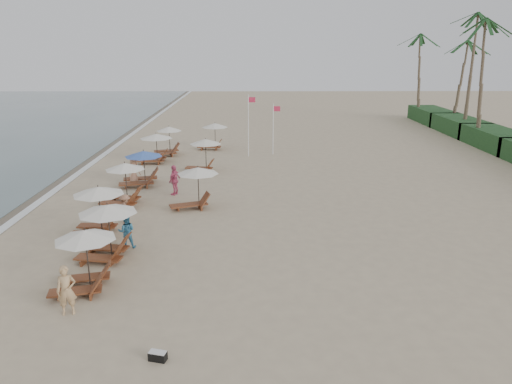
{
  "coord_description": "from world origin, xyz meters",
  "views": [
    {
      "loc": [
        0.69,
        -18.61,
        8.3
      ],
      "look_at": [
        1.0,
        4.67,
        1.3
      ],
      "focal_mm": 33.57,
      "sensor_mm": 36.0,
      "label": 1
    }
  ],
  "objects_px": {
    "lounger_station_1": "(104,230)",
    "inland_station_2": "(212,134)",
    "lounger_station_2": "(96,209)",
    "beachgoer_near": "(66,290)",
    "lounger_station_0": "(82,260)",
    "beachgoer_mid_a": "(127,231)",
    "lounger_station_4": "(140,169)",
    "beachgoer_far_b": "(134,171)",
    "inland_station_1": "(203,151)",
    "lounger_station_3": "(122,185)",
    "lounger_station_6": "(166,142)",
    "inland_station_0": "(194,184)",
    "lounger_station_5": "(154,148)",
    "beachgoer_far_a": "(175,180)",
    "duffel_bag": "(158,356)",
    "beachgoer_mid_b": "(125,209)",
    "flag_pole_near": "(249,123)"
  },
  "relations": [
    {
      "from": "lounger_station_1",
      "to": "inland_station_2",
      "type": "height_order",
      "value": "lounger_station_1"
    },
    {
      "from": "lounger_station_6",
      "to": "lounger_station_3",
      "type": "bearing_deg",
      "value": -91.36
    },
    {
      "from": "inland_station_2",
      "to": "flag_pole_near",
      "type": "distance_m",
      "value": 4.38
    },
    {
      "from": "lounger_station_4",
      "to": "lounger_station_6",
      "type": "distance_m",
      "value": 8.9
    },
    {
      "from": "beachgoer_near",
      "to": "flag_pole_near",
      "type": "xyz_separation_m",
      "value": [
        5.85,
        23.72,
        1.85
      ]
    },
    {
      "from": "inland_station_2",
      "to": "beachgoer_mid_b",
      "type": "bearing_deg",
      "value": -99.31
    },
    {
      "from": "lounger_station_2",
      "to": "beachgoer_near",
      "type": "xyz_separation_m",
      "value": [
        1.15,
        -6.95,
        -0.39
      ]
    },
    {
      "from": "inland_station_1",
      "to": "inland_station_2",
      "type": "xyz_separation_m",
      "value": [
        0.12,
        7.42,
        -0.04
      ]
    },
    {
      "from": "inland_station_1",
      "to": "lounger_station_2",
      "type": "bearing_deg",
      "value": -107.28
    },
    {
      "from": "beachgoer_mid_a",
      "to": "beachgoer_far_a",
      "type": "bearing_deg",
      "value": -104.07
    },
    {
      "from": "beachgoer_mid_b",
      "to": "duffel_bag",
      "type": "relative_size",
      "value": 2.75
    },
    {
      "from": "lounger_station_6",
      "to": "beachgoer_far_b",
      "type": "distance_m",
      "value": 8.68
    },
    {
      "from": "lounger_station_0",
      "to": "lounger_station_5",
      "type": "bearing_deg",
      "value": 93.76
    },
    {
      "from": "lounger_station_4",
      "to": "beachgoer_far_b",
      "type": "xyz_separation_m",
      "value": [
        -0.46,
        0.24,
        -0.22
      ]
    },
    {
      "from": "lounger_station_1",
      "to": "lounger_station_4",
      "type": "distance_m",
      "value": 11.1
    },
    {
      "from": "beachgoer_near",
      "to": "beachgoer_mid_a",
      "type": "bearing_deg",
      "value": 69.16
    },
    {
      "from": "lounger_station_2",
      "to": "beachgoer_mid_b",
      "type": "relative_size",
      "value": 1.71
    },
    {
      "from": "lounger_station_0",
      "to": "lounger_station_3",
      "type": "distance_m",
      "value": 9.85
    },
    {
      "from": "lounger_station_3",
      "to": "beachgoer_far_b",
      "type": "xyz_separation_m",
      "value": [
        -0.33,
        4.23,
        -0.27
      ]
    },
    {
      "from": "lounger_station_0",
      "to": "inland_station_2",
      "type": "bearing_deg",
      "value": 83.71
    },
    {
      "from": "lounger_station_3",
      "to": "duffel_bag",
      "type": "height_order",
      "value": "lounger_station_3"
    },
    {
      "from": "beachgoer_far_b",
      "to": "flag_pole_near",
      "type": "relative_size",
      "value": 0.35
    },
    {
      "from": "inland_station_0",
      "to": "beachgoer_near",
      "type": "relative_size",
      "value": 1.65
    },
    {
      "from": "lounger_station_0",
      "to": "beachgoer_mid_a",
      "type": "height_order",
      "value": "lounger_station_0"
    },
    {
      "from": "beachgoer_near",
      "to": "beachgoer_far_b",
      "type": "height_order",
      "value": "beachgoer_far_b"
    },
    {
      "from": "beachgoer_far_a",
      "to": "beachgoer_mid_a",
      "type": "bearing_deg",
      "value": 17.08
    },
    {
      "from": "lounger_station_5",
      "to": "beachgoer_far_a",
      "type": "xyz_separation_m",
      "value": [
        2.82,
        -8.39,
        -0.23
      ]
    },
    {
      "from": "lounger_station_1",
      "to": "beachgoer_far_b",
      "type": "xyz_separation_m",
      "value": [
        -1.44,
        11.3,
        -0.39
      ]
    },
    {
      "from": "beachgoer_far_b",
      "to": "lounger_station_6",
      "type": "bearing_deg",
      "value": 38.62
    },
    {
      "from": "lounger_station_0",
      "to": "lounger_station_6",
      "type": "distance_m",
      "value": 22.69
    },
    {
      "from": "lounger_station_2",
      "to": "inland_station_2",
      "type": "height_order",
      "value": "lounger_station_2"
    },
    {
      "from": "inland_station_1",
      "to": "beachgoer_near",
      "type": "relative_size",
      "value": 1.58
    },
    {
      "from": "lounger_station_1",
      "to": "beachgoer_far_a",
      "type": "xyz_separation_m",
      "value": [
        1.49,
        8.93,
        -0.33
      ]
    },
    {
      "from": "lounger_station_2",
      "to": "inland_station_1",
      "type": "height_order",
      "value": "lounger_station_2"
    },
    {
      "from": "beachgoer_far_a",
      "to": "lounger_station_1",
      "type": "bearing_deg",
      "value": 14.18
    },
    {
      "from": "beachgoer_near",
      "to": "beachgoer_far_b",
      "type": "xyz_separation_m",
      "value": [
        -1.43,
        15.6,
        0.0
      ]
    },
    {
      "from": "lounger_station_0",
      "to": "duffel_bag",
      "type": "height_order",
      "value": "lounger_station_0"
    },
    {
      "from": "lounger_station_1",
      "to": "beachgoer_far_b",
      "type": "relative_size",
      "value": 1.55
    },
    {
      "from": "lounger_station_2",
      "to": "lounger_station_3",
      "type": "xyz_separation_m",
      "value": [
        0.05,
        4.42,
        -0.12
      ]
    },
    {
      "from": "beachgoer_mid_b",
      "to": "inland_station_1",
      "type": "bearing_deg",
      "value": -38.29
    },
    {
      "from": "lounger_station_3",
      "to": "beachgoer_far_b",
      "type": "relative_size",
      "value": 1.53
    },
    {
      "from": "lounger_station_5",
      "to": "lounger_station_1",
      "type": "bearing_deg",
      "value": -85.62
    },
    {
      "from": "lounger_station_2",
      "to": "inland_station_0",
      "type": "bearing_deg",
      "value": 43.07
    },
    {
      "from": "lounger_station_0",
      "to": "lounger_station_2",
      "type": "xyz_separation_m",
      "value": [
        -1.15,
        5.36,
        0.06
      ]
    },
    {
      "from": "lounger_station_6",
      "to": "duffel_bag",
      "type": "distance_m",
      "value": 27.08
    },
    {
      "from": "lounger_station_5",
      "to": "duffel_bag",
      "type": "bearing_deg",
      "value": -79.06
    },
    {
      "from": "lounger_station_0",
      "to": "lounger_station_4",
      "type": "bearing_deg",
      "value": 94.04
    },
    {
      "from": "flag_pole_near",
      "to": "beachgoer_mid_b",
      "type": "bearing_deg",
      "value": -111.66
    },
    {
      "from": "lounger_station_0",
      "to": "inland_station_0",
      "type": "height_order",
      "value": "lounger_station_0"
    },
    {
      "from": "lounger_station_4",
      "to": "inland_station_1",
      "type": "bearing_deg",
      "value": 45.98
    }
  ]
}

